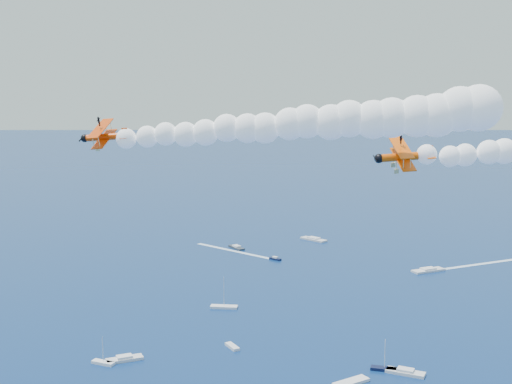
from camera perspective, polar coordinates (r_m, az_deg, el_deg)
The scene contains 5 objects.
biplane_lead at distance 93.03m, azimuth 12.20°, elevation 2.87°, with size 7.79×8.74×5.26m, color #E45004, non-canonical shape.
biplane_trail at distance 92.35m, azimuth -12.31°, elevation 4.47°, with size 6.50×7.30×4.39m, color #E23E04, non-canonical shape.
smoke_trail_trail at distance 87.35m, azimuth 3.49°, elevation 5.65°, with size 43.21×29.19×9.48m, color white, non-canonical shape.
spectator_boats at distance 177.59m, azimuth 20.06°, elevation -12.70°, with size 226.82×178.76×0.70m.
boat_wakes at distance 189.32m, azimuth 11.94°, elevation -11.10°, with size 216.87×237.49×0.04m.
Camera 1 is at (53.57, -41.40, 63.82)m, focal length 48.41 mm.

